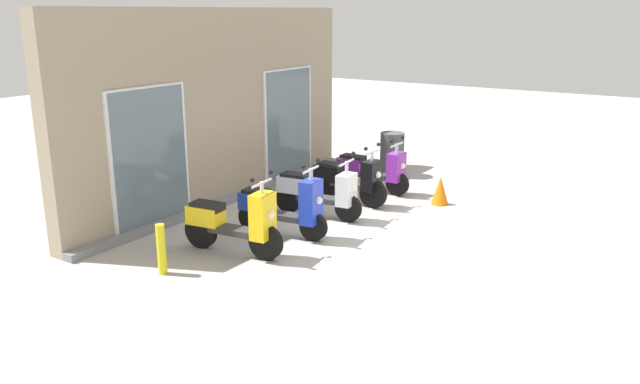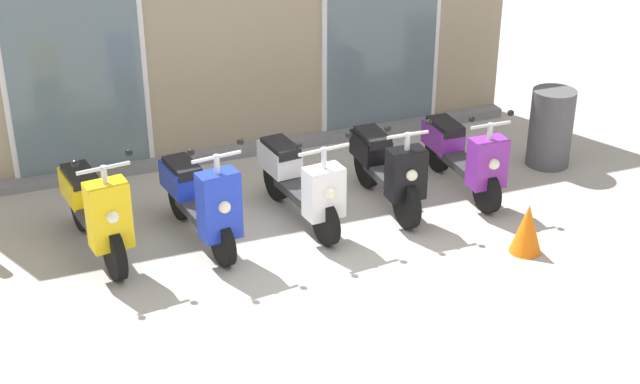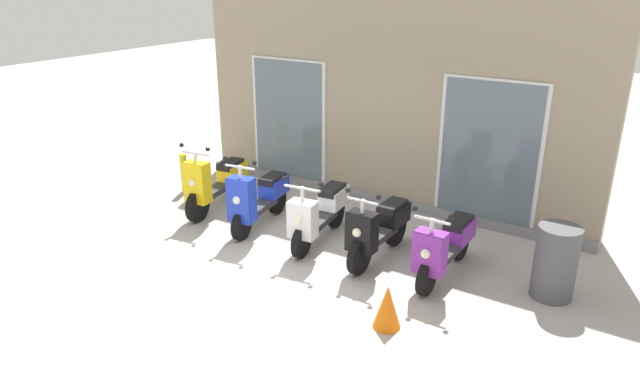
{
  "view_description": "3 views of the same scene",
  "coord_description": "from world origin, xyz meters",
  "px_view_note": "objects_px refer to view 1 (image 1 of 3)",
  "views": [
    {
      "loc": [
        -8.59,
        -4.8,
        3.42
      ],
      "look_at": [
        -0.72,
        0.33,
        0.72
      ],
      "focal_mm": 35.52,
      "sensor_mm": 36.0,
      "label": 1
    },
    {
      "loc": [
        -2.98,
        -7.3,
        4.64
      ],
      "look_at": [
        0.07,
        0.35,
        0.56
      ],
      "focal_mm": 52.31,
      "sensor_mm": 36.0,
      "label": 2
    },
    {
      "loc": [
        4.29,
        -5.69,
        3.78
      ],
      "look_at": [
        0.18,
        0.69,
        0.86
      ],
      "focal_mm": 32.66,
      "sensor_mm": 36.0,
      "label": 3
    }
  ],
  "objects_px": {
    "scooter_blue": "(284,206)",
    "trash_bin": "(392,154)",
    "scooter_yellow": "(234,222)",
    "traffic_cone": "(440,190)",
    "scooter_white": "(318,191)",
    "curb_bollard": "(161,249)",
    "scooter_black": "(349,179)",
    "scooter_purple": "(372,169)"
  },
  "relations": [
    {
      "from": "trash_bin",
      "to": "traffic_cone",
      "type": "bearing_deg",
      "value": -129.59
    },
    {
      "from": "scooter_black",
      "to": "trash_bin",
      "type": "relative_size",
      "value": 1.68
    },
    {
      "from": "scooter_blue",
      "to": "curb_bollard",
      "type": "xyz_separation_m",
      "value": [
        -2.1,
        0.49,
        -0.14
      ]
    },
    {
      "from": "scooter_yellow",
      "to": "scooter_purple",
      "type": "xyz_separation_m",
      "value": [
        4.03,
        -0.07,
        -0.05
      ]
    },
    {
      "from": "scooter_purple",
      "to": "traffic_cone",
      "type": "bearing_deg",
      "value": -93.68
    },
    {
      "from": "scooter_white",
      "to": "curb_bollard",
      "type": "distance_m",
      "value": 3.21
    },
    {
      "from": "scooter_blue",
      "to": "curb_bollard",
      "type": "distance_m",
      "value": 2.16
    },
    {
      "from": "scooter_yellow",
      "to": "trash_bin",
      "type": "xyz_separation_m",
      "value": [
        5.34,
        0.17,
        -0.03
      ]
    },
    {
      "from": "scooter_yellow",
      "to": "scooter_white",
      "type": "height_order",
      "value": "scooter_yellow"
    },
    {
      "from": "scooter_black",
      "to": "scooter_purple",
      "type": "height_order",
      "value": "scooter_black"
    },
    {
      "from": "scooter_white",
      "to": "trash_bin",
      "type": "height_order",
      "value": "scooter_white"
    },
    {
      "from": "scooter_black",
      "to": "curb_bollard",
      "type": "relative_size",
      "value": 2.23
    },
    {
      "from": "scooter_black",
      "to": "traffic_cone",
      "type": "height_order",
      "value": "scooter_black"
    },
    {
      "from": "scooter_purple",
      "to": "scooter_blue",
      "type": "bearing_deg",
      "value": -178.46
    },
    {
      "from": "scooter_yellow",
      "to": "scooter_white",
      "type": "distance_m",
      "value": 2.09
    },
    {
      "from": "scooter_yellow",
      "to": "scooter_white",
      "type": "bearing_deg",
      "value": -2.06
    },
    {
      "from": "scooter_yellow",
      "to": "scooter_black",
      "type": "xyz_separation_m",
      "value": [
        3.08,
        -0.1,
        -0.03
      ]
    },
    {
      "from": "trash_bin",
      "to": "curb_bollard",
      "type": "bearing_deg",
      "value": 178.43
    },
    {
      "from": "scooter_white",
      "to": "trash_bin",
      "type": "relative_size",
      "value": 1.73
    },
    {
      "from": "scooter_purple",
      "to": "scooter_white",
      "type": "bearing_deg",
      "value": -179.78
    },
    {
      "from": "scooter_black",
      "to": "curb_bollard",
      "type": "distance_m",
      "value": 4.19
    },
    {
      "from": "scooter_white",
      "to": "traffic_cone",
      "type": "height_order",
      "value": "scooter_white"
    },
    {
      "from": "scooter_white",
      "to": "traffic_cone",
      "type": "relative_size",
      "value": 3.09
    },
    {
      "from": "scooter_purple",
      "to": "curb_bollard",
      "type": "distance_m",
      "value": 5.13
    },
    {
      "from": "curb_bollard",
      "to": "trash_bin",
      "type": "distance_m",
      "value": 6.43
    },
    {
      "from": "scooter_purple",
      "to": "scooter_black",
      "type": "bearing_deg",
      "value": -178.08
    },
    {
      "from": "trash_bin",
      "to": "traffic_cone",
      "type": "relative_size",
      "value": 1.79
    },
    {
      "from": "curb_bollard",
      "to": "traffic_cone",
      "type": "bearing_deg",
      "value": -20.47
    },
    {
      "from": "scooter_blue",
      "to": "trash_bin",
      "type": "xyz_separation_m",
      "value": [
        4.32,
        0.32,
        -0.02
      ]
    },
    {
      "from": "scooter_yellow",
      "to": "scooter_blue",
      "type": "height_order",
      "value": "scooter_yellow"
    },
    {
      "from": "scooter_white",
      "to": "curb_bollard",
      "type": "relative_size",
      "value": 2.29
    },
    {
      "from": "scooter_yellow",
      "to": "trash_bin",
      "type": "relative_size",
      "value": 1.76
    },
    {
      "from": "scooter_blue",
      "to": "traffic_cone",
      "type": "bearing_deg",
      "value": -25.29
    },
    {
      "from": "scooter_black",
      "to": "trash_bin",
      "type": "height_order",
      "value": "scooter_black"
    },
    {
      "from": "scooter_yellow",
      "to": "scooter_blue",
      "type": "bearing_deg",
      "value": -8.35
    },
    {
      "from": "scooter_purple",
      "to": "trash_bin",
      "type": "height_order",
      "value": "scooter_purple"
    },
    {
      "from": "scooter_black",
      "to": "traffic_cone",
      "type": "xyz_separation_m",
      "value": [
        0.86,
        -1.43,
        -0.2
      ]
    },
    {
      "from": "scooter_blue",
      "to": "traffic_cone",
      "type": "distance_m",
      "value": 3.24
    },
    {
      "from": "scooter_blue",
      "to": "scooter_black",
      "type": "xyz_separation_m",
      "value": [
        2.06,
        0.05,
        -0.02
      ]
    },
    {
      "from": "scooter_white",
      "to": "scooter_black",
      "type": "bearing_deg",
      "value": -1.43
    },
    {
      "from": "scooter_black",
      "to": "curb_bollard",
      "type": "height_order",
      "value": "scooter_black"
    },
    {
      "from": "scooter_white",
      "to": "scooter_black",
      "type": "relative_size",
      "value": 1.03
    }
  ]
}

